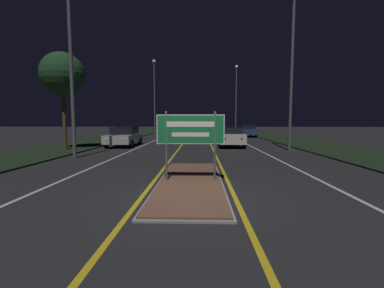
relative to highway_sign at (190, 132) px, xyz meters
The scene contains 20 objects.
ground_plane 2.05m from the highway_sign, 90.00° to the right, with size 160.00×160.00×0.00m, color #232326.
median_island 1.55m from the highway_sign, 90.00° to the left, with size 1.99×6.38×0.10m.
verge_left 21.03m from the highway_sign, 116.93° to the left, with size 5.00×100.00×0.08m.
verge_right 21.03m from the highway_sign, 63.07° to the left, with size 5.00×100.00×0.08m.
centre_line_yellow_left 23.78m from the highway_sign, 92.86° to the left, with size 0.12×70.00×0.01m.
centre_line_yellow_right 23.78m from the highway_sign, 87.14° to the left, with size 0.12×70.00×0.01m.
lane_line_white_left 24.12m from the highway_sign, 100.05° to the left, with size 0.12×70.00×0.01m.
lane_line_white_right 24.12m from the highway_sign, 79.95° to the left, with size 0.12×70.00×0.01m.
edge_line_white_left 24.82m from the highway_sign, 106.90° to the left, with size 0.10×70.00×0.01m.
edge_line_white_right 24.82m from the highway_sign, 73.10° to the left, with size 0.10×70.00×0.01m.
highway_sign is the anchor object (origin of this frame).
streetlight_left_near 9.21m from the highway_sign, 140.11° to the left, with size 0.46×0.46×9.80m.
streetlight_left_far 31.68m from the highway_sign, 102.03° to the left, with size 0.58×0.58×10.92m.
streetlight_right_near 11.93m from the highway_sign, 55.83° to the left, with size 0.52×0.52×10.05m.
streetlight_right_far 37.41m from the highway_sign, 80.04° to the left, with size 0.58×0.58×11.28m.
car_receding_0 11.98m from the highway_sign, 77.63° to the left, with size 1.94×4.52×1.47m.
car_receding_1 24.74m from the highway_sign, 75.82° to the left, with size 1.93×4.69×1.49m.
car_approaching_0 12.96m from the highway_sign, 115.39° to the left, with size 2.03×4.32×1.46m.
car_approaching_1 22.43m from the highway_sign, 96.98° to the left, with size 1.87×4.54×1.41m.
roadside_palm_left 12.67m from the highway_sign, 134.60° to the left, with size 2.73×2.73×6.25m.
Camera 1 is at (0.29, -6.56, 1.93)m, focal length 24.00 mm.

